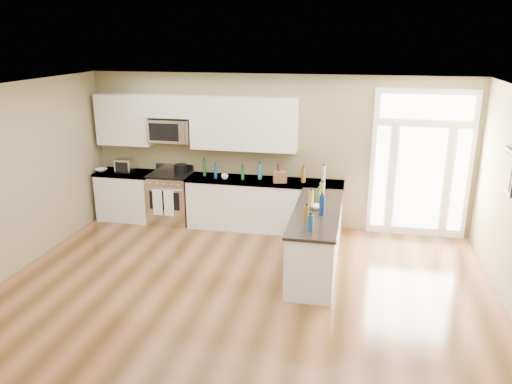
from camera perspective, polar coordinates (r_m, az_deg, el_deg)
ground at (r=6.11m, az=-4.42°, el=-16.84°), size 8.00×8.00×0.00m
room_shell at (r=5.34m, az=-4.84°, el=-1.50°), size 8.00×8.00×8.00m
back_cabinet_left at (r=10.03m, az=-14.46°, el=-0.53°), size 1.10×0.66×0.94m
back_cabinet_right at (r=9.18m, az=0.96°, el=-1.63°), size 2.85×0.66×0.94m
peninsula_cabinet at (r=7.71m, az=6.84°, el=-5.62°), size 0.69×2.32×0.94m
upper_cabinet_left at (r=9.82m, az=-14.80°, el=8.01°), size 1.04×0.33×0.95m
upper_cabinet_right at (r=9.04m, az=-1.43°, el=7.80°), size 1.94×0.33×0.95m
upper_cabinet_short at (r=9.40m, az=-9.77°, el=9.63°), size 0.82×0.33×0.40m
microwave at (r=9.44m, az=-9.73°, el=6.95°), size 0.78×0.41×0.42m
entry_door at (r=9.11m, az=18.29°, el=2.99°), size 1.70×0.10×2.60m
wall_art_near at (r=7.52m, az=26.86°, el=2.16°), size 0.05×0.58×0.58m
kitchen_range at (r=9.66m, az=-9.72°, el=-0.65°), size 0.78×0.69×1.08m
stockpot at (r=9.52m, az=-8.62°, el=2.68°), size 0.27×0.27×0.19m
toaster_oven at (r=9.82m, az=-14.80°, el=2.92°), size 0.31×0.25×0.27m
cardboard_box at (r=8.88m, az=2.75°, el=1.74°), size 0.27×0.22×0.19m
bowl_left at (r=10.06m, az=-17.28°, el=2.41°), size 0.28×0.28×0.05m
bowl_peninsula at (r=7.57m, az=7.02°, el=-1.72°), size 0.25×0.25×0.06m
cup_counter at (r=9.09m, az=-3.60°, el=1.78°), size 0.15×0.15×0.10m
counter_bottles at (r=8.22m, az=3.78°, el=0.68°), size 2.38×2.43×0.30m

